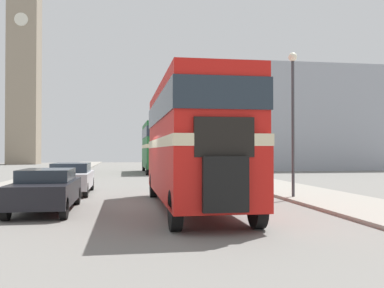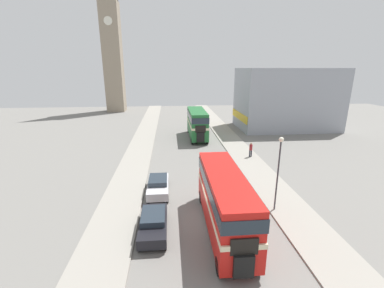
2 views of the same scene
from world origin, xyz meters
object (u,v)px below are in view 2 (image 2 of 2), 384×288
at_px(bus_distant, 197,122).
at_px(church_tower, 111,30).
at_px(car_parked_mid, 158,185).
at_px(pedestrian_walking, 251,149).
at_px(street_lamp, 279,163).
at_px(double_decker_bus, 225,198).
at_px(car_parked_near, 153,223).

distance_m(bus_distant, church_tower, 37.85).
height_order(car_parked_mid, church_tower, church_tower).
height_order(car_parked_mid, pedestrian_walking, pedestrian_walking).
bearing_deg(street_lamp, bus_distant, 99.38).
bearing_deg(street_lamp, double_decker_bus, -154.93).
bearing_deg(car_parked_mid, street_lamp, -22.51).
xyz_separation_m(bus_distant, street_lamp, (3.70, -22.44, 1.33)).
relative_size(car_parked_mid, pedestrian_walking, 2.41).
bearing_deg(double_decker_bus, street_lamp, 25.07).
distance_m(street_lamp, church_tower, 57.66).
height_order(double_decker_bus, car_parked_mid, double_decker_bus).
bearing_deg(bus_distant, car_parked_mid, -106.37).
distance_m(car_parked_near, car_parked_mid, 5.77).
bearing_deg(double_decker_bus, car_parked_near, 178.36).
height_order(bus_distant, car_parked_near, bus_distant).
bearing_deg(car_parked_near, pedestrian_walking, 51.94).
bearing_deg(church_tower, street_lamp, -67.01).
relative_size(car_parked_mid, street_lamp, 0.74).
height_order(double_decker_bus, pedestrian_walking, double_decker_bus).
relative_size(pedestrian_walking, church_tower, 0.05).
height_order(double_decker_bus, bus_distant, bus_distant).
distance_m(double_decker_bus, car_parked_mid, 7.73).
xyz_separation_m(bus_distant, car_parked_near, (-5.57, -24.40, -1.90)).
xyz_separation_m(car_parked_near, street_lamp, (9.28, 1.96, 3.23)).
xyz_separation_m(street_lamp, church_tower, (-21.67, 51.07, 15.69)).
xyz_separation_m(car_parked_near, car_parked_mid, (0.10, 5.77, 0.02)).
xyz_separation_m(car_parked_near, church_tower, (-12.39, 53.04, 18.92)).
height_order(bus_distant, church_tower, church_tower).
bearing_deg(car_parked_mid, church_tower, 104.80).
xyz_separation_m(car_parked_near, pedestrian_walking, (11.19, 14.30, 0.42)).
distance_m(car_parked_mid, pedestrian_walking, 14.00).
xyz_separation_m(bus_distant, car_parked_mid, (-5.47, -18.63, -1.88)).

